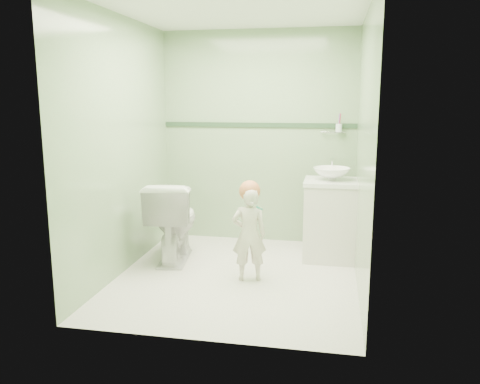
# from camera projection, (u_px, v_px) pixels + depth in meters

# --- Properties ---
(ground) EXTENTS (2.50, 2.50, 0.00)m
(ground) POSITION_uv_depth(u_px,v_px,m) (237.00, 276.00, 4.54)
(ground) COLOR beige
(ground) RESTS_ON ground
(room_shell) EXTENTS (2.50, 2.54, 2.40)m
(room_shell) POSITION_uv_depth(u_px,v_px,m) (237.00, 149.00, 4.31)
(room_shell) COLOR #86A978
(room_shell) RESTS_ON ground
(trim_stripe) EXTENTS (2.20, 0.02, 0.05)m
(trim_stripe) POSITION_uv_depth(u_px,v_px,m) (258.00, 125.00, 5.47)
(trim_stripe) COLOR #2A452C
(trim_stripe) RESTS_ON room_shell
(vanity) EXTENTS (0.52, 0.50, 0.80)m
(vanity) POSITION_uv_depth(u_px,v_px,m) (330.00, 221.00, 4.98)
(vanity) COLOR silver
(vanity) RESTS_ON ground
(counter) EXTENTS (0.54, 0.52, 0.04)m
(counter) POSITION_uv_depth(u_px,v_px,m) (331.00, 182.00, 4.90)
(counter) COLOR white
(counter) RESTS_ON vanity
(basin) EXTENTS (0.37, 0.37, 0.13)m
(basin) POSITION_uv_depth(u_px,v_px,m) (332.00, 174.00, 4.89)
(basin) COLOR white
(basin) RESTS_ON counter
(faucet) EXTENTS (0.03, 0.13, 0.18)m
(faucet) POSITION_uv_depth(u_px,v_px,m) (332.00, 164.00, 5.05)
(faucet) COLOR silver
(faucet) RESTS_ON counter
(cup_holder) EXTENTS (0.26, 0.07, 0.21)m
(cup_holder) POSITION_uv_depth(u_px,v_px,m) (338.00, 128.00, 5.26)
(cup_holder) COLOR silver
(cup_holder) RESTS_ON room_shell
(toilet) EXTENTS (0.57, 0.87, 0.83)m
(toilet) POSITION_uv_depth(u_px,v_px,m) (173.00, 221.00, 4.94)
(toilet) COLOR white
(toilet) RESTS_ON ground
(toddler) EXTENTS (0.36, 0.28, 0.86)m
(toddler) POSITION_uv_depth(u_px,v_px,m) (249.00, 234.00, 4.38)
(toddler) COLOR beige
(toddler) RESTS_ON ground
(hair_cap) EXTENTS (0.19, 0.19, 0.19)m
(hair_cap) POSITION_uv_depth(u_px,v_px,m) (250.00, 191.00, 4.33)
(hair_cap) COLOR #C66F41
(hair_cap) RESTS_ON toddler
(teal_toothbrush) EXTENTS (0.11, 0.14, 0.08)m
(teal_toothbrush) POSITION_uv_depth(u_px,v_px,m) (259.00, 208.00, 4.21)
(teal_toothbrush) COLOR #158569
(teal_toothbrush) RESTS_ON toddler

